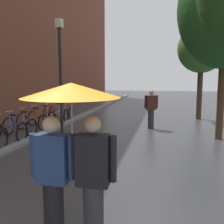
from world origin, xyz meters
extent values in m
cube|color=slate|center=(-3.20, 10.00, 0.06)|extent=(0.30, 36.00, 0.12)
cylinder|color=#473323|center=(3.24, 7.23, 1.48)|extent=(0.25, 0.25, 2.97)
cylinder|color=#473323|center=(3.08, 11.65, 1.36)|extent=(0.27, 0.27, 2.72)
ellipsoid|color=#387533|center=(3.08, 11.65, 3.64)|extent=(2.41, 2.41, 2.46)
torus|color=black|center=(-3.43, 4.39, 0.35)|extent=(0.16, 0.70, 0.70)
torus|color=black|center=(-3.32, 5.28, 0.35)|extent=(0.06, 0.70, 0.70)
cylinder|color=#233DA8|center=(-3.73, 5.28, 0.55)|extent=(0.88, 0.04, 0.43)
cylinder|color=#233DA8|center=(-3.63, 5.28, 0.62)|extent=(0.04, 0.04, 0.55)
cube|color=black|center=(-3.63, 5.28, 0.93)|extent=(0.22, 0.10, 0.06)
torus|color=black|center=(-4.42, 6.14, 0.35)|extent=(0.12, 0.70, 0.70)
torus|color=black|center=(-3.41, 6.05, 0.35)|extent=(0.12, 0.70, 0.70)
cylinder|color=slate|center=(-3.81, 6.09, 0.55)|extent=(0.88, 0.11, 0.43)
cylinder|color=slate|center=(-3.71, 6.08, 0.62)|extent=(0.04, 0.04, 0.55)
cube|color=black|center=(-3.71, 6.08, 0.93)|extent=(0.23, 0.12, 0.06)
cylinder|color=slate|center=(-4.34, 6.13, 0.64)|extent=(0.04, 0.04, 0.58)
cylinder|color=#9E9EA3|center=(-4.34, 6.13, 0.93)|extent=(0.07, 0.46, 0.03)
torus|color=black|center=(-4.52, 7.18, 0.35)|extent=(0.12, 0.70, 0.70)
torus|color=black|center=(-3.50, 7.10, 0.35)|extent=(0.12, 0.70, 0.70)
cylinder|color=orange|center=(-3.91, 7.13, 0.55)|extent=(0.88, 0.11, 0.43)
cylinder|color=orange|center=(-3.81, 7.12, 0.62)|extent=(0.04, 0.04, 0.55)
cube|color=black|center=(-3.81, 7.12, 0.93)|extent=(0.23, 0.12, 0.06)
cylinder|color=orange|center=(-4.44, 7.18, 0.64)|extent=(0.04, 0.04, 0.58)
cylinder|color=#9E9EA3|center=(-4.44, 7.18, 0.93)|extent=(0.07, 0.46, 0.03)
torus|color=black|center=(-4.52, 8.06, 0.35)|extent=(0.15, 0.70, 0.70)
torus|color=black|center=(-3.51, 7.93, 0.35)|extent=(0.15, 0.70, 0.70)
cylinder|color=red|center=(-3.91, 7.98, 0.55)|extent=(0.88, 0.14, 0.43)
cylinder|color=red|center=(-3.81, 7.97, 0.62)|extent=(0.04, 0.04, 0.55)
cube|color=black|center=(-3.81, 7.97, 0.93)|extent=(0.23, 0.13, 0.06)
cylinder|color=red|center=(-4.44, 8.05, 0.64)|extent=(0.04, 0.04, 0.58)
cylinder|color=#9E9EA3|center=(-4.44, 8.05, 0.93)|extent=(0.08, 0.46, 0.03)
torus|color=black|center=(-4.32, 8.95, 0.35)|extent=(0.13, 0.70, 0.70)
torus|color=black|center=(-3.31, 9.04, 0.35)|extent=(0.13, 0.70, 0.70)
cylinder|color=silver|center=(-3.71, 9.00, 0.55)|extent=(0.88, 0.12, 0.43)
cylinder|color=silver|center=(-3.61, 9.01, 0.62)|extent=(0.04, 0.04, 0.55)
cube|color=black|center=(-3.61, 9.01, 0.93)|extent=(0.23, 0.12, 0.06)
cylinder|color=silver|center=(-4.24, 8.95, 0.64)|extent=(0.04, 0.04, 0.58)
cylinder|color=#9E9EA3|center=(-4.24, 8.95, 0.93)|extent=(0.07, 0.46, 0.03)
torus|color=black|center=(-4.46, 9.93, 0.35)|extent=(0.12, 0.70, 0.70)
torus|color=black|center=(-3.44, 10.03, 0.35)|extent=(0.12, 0.70, 0.70)
cylinder|color=slate|center=(-3.85, 9.99, 0.55)|extent=(0.88, 0.12, 0.43)
cylinder|color=slate|center=(-3.75, 10.00, 0.62)|extent=(0.04, 0.04, 0.55)
cube|color=black|center=(-3.75, 10.00, 0.93)|extent=(0.23, 0.12, 0.06)
cylinder|color=slate|center=(-4.38, 9.94, 0.64)|extent=(0.04, 0.04, 0.58)
cylinder|color=#9E9EA3|center=(-4.38, 9.94, 0.93)|extent=(0.07, 0.46, 0.03)
cylinder|color=black|center=(-0.03, 0.73, 0.42)|extent=(0.26, 0.26, 0.84)
cube|color=navy|center=(-0.03, 0.73, 1.16)|extent=(0.41, 0.23, 0.63)
sphere|color=beige|center=(-0.03, 0.73, 1.60)|extent=(0.21, 0.21, 0.21)
cylinder|color=navy|center=(-0.28, 0.72, 1.19)|extent=(0.09, 0.09, 0.57)
cylinder|color=navy|center=(0.21, 0.74, 1.19)|extent=(0.09, 0.09, 0.57)
cylinder|color=#2D2D33|center=(0.49, 0.75, 0.43)|extent=(0.26, 0.26, 0.85)
cube|color=black|center=(0.49, 0.75, 1.17)|extent=(0.41, 0.23, 0.64)
sphere|color=tan|center=(0.49, 0.75, 1.61)|extent=(0.21, 0.21, 0.21)
cylinder|color=black|center=(0.24, 0.74, 1.20)|extent=(0.09, 0.09, 0.57)
cylinder|color=black|center=(0.74, 0.76, 1.20)|extent=(0.09, 0.09, 0.57)
cylinder|color=#9E9EA3|center=(0.23, 0.76, 1.38)|extent=(0.02, 0.02, 1.15)
cone|color=orange|center=(0.23, 0.76, 2.02)|extent=(1.20, 1.20, 0.18)
cylinder|color=black|center=(-2.60, 6.92, 2.01)|extent=(0.12, 0.12, 4.01)
cube|color=beige|center=(-2.60, 6.92, 4.17)|extent=(0.24, 0.24, 0.32)
cylinder|color=#2D2D33|center=(0.76, 8.58, 0.41)|extent=(0.26, 0.26, 0.82)
cube|color=#4C231E|center=(0.76, 8.58, 1.12)|extent=(0.45, 0.34, 0.61)
sphere|color=tan|center=(0.76, 8.58, 1.55)|extent=(0.21, 0.21, 0.21)
cylinder|color=#4C231E|center=(0.99, 8.67, 1.15)|extent=(0.09, 0.09, 0.55)
cylinder|color=#4C231E|center=(0.52, 8.50, 1.15)|extent=(0.09, 0.09, 0.55)
cube|color=#592D19|center=(0.71, 8.71, 1.25)|extent=(0.29, 0.22, 0.36)
camera|label=1|loc=(1.34, -2.09, 2.17)|focal=40.06mm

